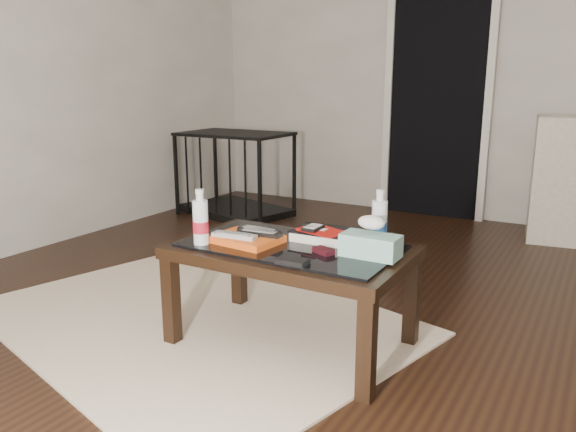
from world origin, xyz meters
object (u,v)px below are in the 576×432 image
water_bottle_left (201,217)px  water_bottle_right (379,217)px  textbook (323,235)px  coffee_table (291,259)px  tissue_box (371,246)px  pet_crate (236,188)px

water_bottle_left → water_bottle_right: size_ratio=1.00×
water_bottle_right → textbook: bearing=-167.4°
coffee_table → tissue_box: 0.37m
water_bottle_left → pet_crate: bearing=121.9°
coffee_table → textbook: bearing=57.3°
pet_crate → water_bottle_right: size_ratio=4.32×
pet_crate → textbook: pet_crate is taller
water_bottle_left → water_bottle_right: (0.66, 0.37, 0.00)m
tissue_box → pet_crate: bearing=136.5°
coffee_table → textbook: size_ratio=4.00×
coffee_table → water_bottle_left: size_ratio=4.20×
pet_crate → textbook: (1.76, -1.82, 0.25)m
coffee_table → tissue_box: bearing=1.6°
water_bottle_right → tissue_box: (0.03, -0.18, -0.07)m
textbook → water_bottle_left: 0.54m
pet_crate → tissue_box: pet_crate is taller
tissue_box → textbook: bearing=155.8°
coffee_table → water_bottle_right: bearing=30.0°
water_bottle_right → tissue_box: water_bottle_right is taller
coffee_table → water_bottle_right: size_ratio=4.20×
pet_crate → water_bottle_left: 2.55m
coffee_table → tissue_box: tissue_box is taller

